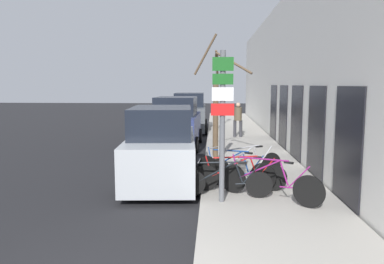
# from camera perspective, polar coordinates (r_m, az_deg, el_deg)

# --- Properties ---
(ground_plane) EXTENTS (80.00, 80.00, 0.00)m
(ground_plane) POSITION_cam_1_polar(r_m,az_deg,el_deg) (15.84, -1.45, -2.84)
(ground_plane) COLOR black
(sidewalk_curb) EXTENTS (3.20, 32.00, 0.15)m
(sidewalk_curb) POSITION_cam_1_polar(r_m,az_deg,el_deg) (18.59, 7.27, -1.16)
(sidewalk_curb) COLOR #ADA89E
(sidewalk_curb) RESTS_ON ground
(building_facade) EXTENTS (0.23, 32.00, 6.50)m
(building_facade) POSITION_cam_1_polar(r_m,az_deg,el_deg) (18.53, 12.90, 8.45)
(building_facade) COLOR silver
(building_facade) RESTS_ON ground
(signpost) EXTENTS (0.51, 0.14, 3.36)m
(signpost) POSITION_cam_1_polar(r_m,az_deg,el_deg) (8.26, 4.65, 1.70)
(signpost) COLOR #595B60
(signpost) RESTS_ON sidewalk_curb
(bicycle_0) EXTENTS (2.18, 1.46, 0.98)m
(bicycle_0) POSITION_cam_1_polar(r_m,az_deg,el_deg) (8.78, 11.55, -7.49)
(bicycle_0) COLOR black
(bicycle_0) RESTS_ON sidewalk_curb
(bicycle_1) EXTENTS (2.18, 0.44, 0.86)m
(bicycle_1) POSITION_cam_1_polar(r_m,az_deg,el_deg) (8.89, 5.13, -7.49)
(bicycle_1) COLOR black
(bicycle_1) RESTS_ON sidewalk_curb
(bicycle_2) EXTENTS (2.35, 0.44, 0.89)m
(bicycle_2) POSITION_cam_1_polar(r_m,az_deg,el_deg) (9.40, 7.30, -6.61)
(bicycle_2) COLOR black
(bicycle_2) RESTS_ON sidewalk_curb
(bicycle_3) EXTENTS (1.98, 1.28, 0.95)m
(bicycle_3) POSITION_cam_1_polar(r_m,az_deg,el_deg) (9.90, 6.45, -5.79)
(bicycle_3) COLOR black
(bicycle_3) RESTS_ON sidewalk_curb
(bicycle_4) EXTENTS (2.13, 1.34, 0.98)m
(bicycle_4) POSITION_cam_1_polar(r_m,az_deg,el_deg) (10.35, 8.19, -5.18)
(bicycle_4) COLOR black
(bicycle_4) RESTS_ON sidewalk_curb
(parked_car_0) EXTENTS (2.27, 4.83, 2.15)m
(parked_car_0) POSITION_cam_1_polar(r_m,az_deg,el_deg) (10.72, -4.60, -2.43)
(parked_car_0) COLOR #B2B7BC
(parked_car_0) RESTS_ON ground
(parked_car_1) EXTENTS (2.17, 4.45, 2.24)m
(parked_car_1) POSITION_cam_1_polar(r_m,az_deg,el_deg) (16.55, -2.36, 1.19)
(parked_car_1) COLOR navy
(parked_car_1) RESTS_ON ground
(parked_car_2) EXTENTS (2.11, 4.73, 2.29)m
(parked_car_2) POSITION_cam_1_polar(r_m,az_deg,el_deg) (22.07, -0.36, 2.77)
(parked_car_2) COLOR #51565B
(parked_car_2) RESTS_ON ground
(pedestrian_near) EXTENTS (0.45, 0.38, 1.72)m
(pedestrian_near) POSITION_cam_1_polar(r_m,az_deg,el_deg) (18.93, 7.02, 2.26)
(pedestrian_near) COLOR #333338
(pedestrian_near) RESTS_ON sidewalk_curb
(street_tree) EXTENTS (1.89, 1.61, 4.27)m
(street_tree) POSITION_cam_1_polar(r_m,az_deg,el_deg) (12.47, 3.69, 3.60)
(street_tree) COLOR brown
(street_tree) RESTS_ON sidewalk_curb
(traffic_light) EXTENTS (0.20, 0.30, 4.50)m
(traffic_light) POSITION_cam_1_polar(r_m,az_deg,el_deg) (22.14, 3.74, 7.91)
(traffic_light) COLOR #595B60
(traffic_light) RESTS_ON sidewalk_curb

